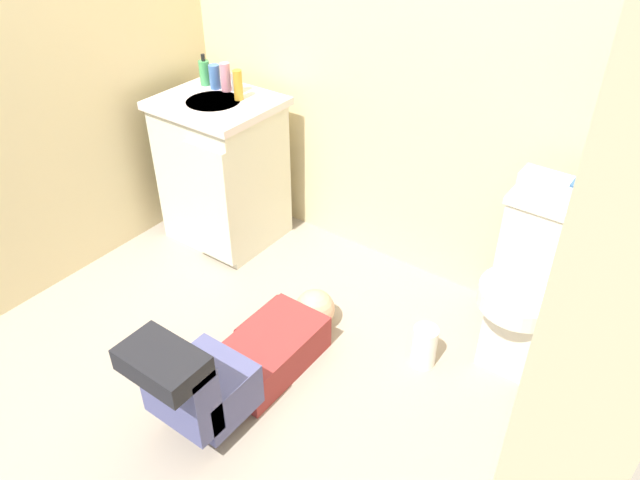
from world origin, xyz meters
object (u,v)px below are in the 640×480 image
Objects in this scene: faucet at (234,82)px; bottle_green at (238,81)px; tissue_box at (547,187)px; toilet at (529,287)px; soap_dispenser at (205,72)px; bottle_blue at (215,77)px; paper_towel_roll at (424,346)px; person_plumber at (240,361)px; vanity_cabinet at (223,170)px; bottle_amber at (238,85)px; toiletry_bag at (586,197)px; bottle_pink at (226,77)px.

faucet is 0.82× the size of bottle_green.
toilet is at bearing -63.57° from tissue_box.
bottle_blue is at bearing -4.40° from soap_dispenser.
paper_towel_roll is (1.52, -0.37, -0.78)m from bottle_blue.
faucet is 0.80× the size of bottle_blue.
faucet is at bearing 164.26° from paper_towel_roll.
person_plumber is 6.42× the size of soap_dispenser.
vanity_cabinet is 6.54× the size of bottle_blue.
vanity_cabinet is 4.09× the size of paper_towel_roll.
faucet is at bearing 131.21° from person_plumber.
bottle_blue is (-0.11, 0.12, 0.46)m from vanity_cabinet.
toilet is 1.26m from person_plumber.
vanity_cabinet is at bearing -174.52° from tissue_box.
bottle_green reaches higher than tissue_box.
tissue_box is at bearing 0.45° from faucet.
bottle_green reaches higher than faucet.
bottle_amber reaches higher than person_plumber.
toiletry_bag is 1.72m from bottle_amber.
bottle_green is at bearing 14.17° from bottle_pink.
toiletry_bag is at bearing 2.75° from bottle_amber.
bottle_amber is at bearing -21.20° from bottle_pink.
tissue_box reaches higher than toilet.
toiletry_bag is at bearing 1.17° from bottle_blue.
paper_towel_roll is at bearing -13.72° from bottle_blue.
toiletry_bag is (1.81, 0.16, 0.39)m from vanity_cabinet.
soap_dispenser is at bearing 137.47° from person_plumber.
bottle_amber reaches higher than bottle_pink.
bottle_blue is at bearing 135.43° from person_plumber.
faucet is 0.03m from bottle_green.
soap_dispenser is at bearing 178.27° from toilet.
soap_dispenser is at bearing 166.73° from paper_towel_roll.
bottle_amber is at bearing -11.88° from bottle_blue.
person_plumber is 5.32× the size of paper_towel_roll.
tissue_box is 0.85m from paper_towel_roll.
toiletry_bag is 0.81× the size of bottle_amber.
faucet is at bearing 23.41° from bottle_pink.
faucet is at bearing 177.40° from toilet.
paper_towel_roll is at bearing -16.09° from bottle_green.
soap_dispenser is (-0.19, -0.02, 0.02)m from faucet.
bottle_blue reaches higher than toiletry_bag.
soap_dispenser is 1.36× the size of bottle_green.
tissue_box is (-0.04, 0.09, 0.43)m from toilet.
faucet is 1.49m from person_plumber.
bottle_blue is (-1.77, -0.04, 0.08)m from tissue_box.
toiletry_bag is 2.01m from soap_dispenser.
paper_towel_roll is at bearing -10.13° from vanity_cabinet.
bottle_blue is (-1.82, 0.05, 0.52)m from toilet.
toiletry_bag is at bearing 5.02° from vanity_cabinet.
tissue_box is 1.48× the size of bottle_pink.
person_plumber is (0.87, -0.99, -0.69)m from faucet.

